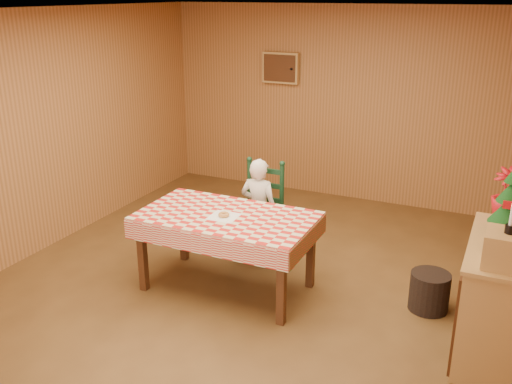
% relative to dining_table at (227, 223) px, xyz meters
% --- Properties ---
extents(ground, '(6.00, 6.00, 0.00)m').
position_rel_dining_table_xyz_m(ground, '(0.20, 0.04, -0.69)').
color(ground, brown).
rests_on(ground, ground).
extents(cabin_walls, '(5.10, 6.05, 2.65)m').
position_rel_dining_table_xyz_m(cabin_walls, '(0.19, 0.57, 1.14)').
color(cabin_walls, '#A56D3B').
rests_on(cabin_walls, ground).
extents(dining_table, '(1.66, 0.96, 0.77)m').
position_rel_dining_table_xyz_m(dining_table, '(0.00, 0.00, 0.00)').
color(dining_table, '#4B2814').
rests_on(dining_table, ground).
extents(ladder_chair, '(0.44, 0.40, 1.08)m').
position_rel_dining_table_xyz_m(ladder_chair, '(-0.00, 0.79, -0.18)').
color(ladder_chair, black).
rests_on(ladder_chair, ground).
extents(seated_child, '(0.41, 0.27, 1.12)m').
position_rel_dining_table_xyz_m(seated_child, '(0.00, 0.73, -0.13)').
color(seated_child, white).
rests_on(seated_child, ground).
extents(napkin, '(0.27, 0.27, 0.00)m').
position_rel_dining_table_xyz_m(napkin, '(0.00, -0.05, 0.08)').
color(napkin, white).
rests_on(napkin, dining_table).
extents(donut, '(0.12, 0.12, 0.04)m').
position_rel_dining_table_xyz_m(donut, '(0.00, -0.05, 0.10)').
color(donut, '#C48746').
rests_on(donut, napkin).
extents(shelf_unit, '(0.54, 1.24, 0.93)m').
position_rel_dining_table_xyz_m(shelf_unit, '(2.40, 0.02, -0.22)').
color(shelf_unit, tan).
rests_on(shelf_unit, ground).
extents(crate, '(0.30, 0.30, 0.25)m').
position_rel_dining_table_xyz_m(crate, '(2.41, -0.38, 0.37)').
color(crate, tan).
rests_on(crate, shelf_unit).
extents(flower_arrangement, '(0.26, 0.26, 0.44)m').
position_rel_dining_table_xyz_m(flower_arrangement, '(2.36, 0.57, 0.46)').
color(flower_arrangement, '#B21019').
rests_on(flower_arrangement, shelf_unit).
extents(candle_set, '(0.07, 0.07, 0.22)m').
position_rel_dining_table_xyz_m(candle_set, '(2.41, -0.38, 0.56)').
color(candle_set, black).
rests_on(candle_set, crate).
extents(storage_bin, '(0.44, 0.44, 0.36)m').
position_rel_dining_table_xyz_m(storage_bin, '(1.85, 0.42, -0.51)').
color(storage_bin, black).
rests_on(storage_bin, ground).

